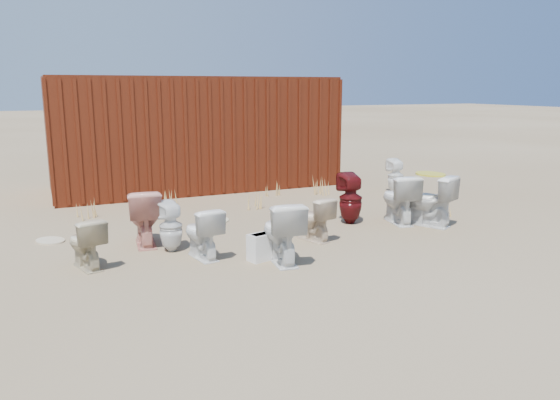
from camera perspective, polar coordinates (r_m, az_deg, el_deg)
name	(u,v)px	position (r m, az deg, el deg)	size (l,w,h in m)	color
ground	(298,246)	(7.67, 1.86, -4.86)	(100.00, 100.00, 0.00)	brown
shipping_container	(194,133)	(12.27, -8.96, 6.97)	(6.00, 2.40, 2.40)	#48170C
toilet_front_a	(202,233)	(7.14, -8.15, -3.42)	(0.38, 0.66, 0.68)	white
toilet_front_pink	(144,217)	(7.89, -14.02, -1.73)	(0.45, 0.79, 0.80)	#E19282
toilet_front_c	(281,232)	(6.88, 0.16, -3.34)	(0.45, 0.79, 0.80)	white
toilet_front_maroon	(350,199)	(8.93, 7.38, 0.16)	(0.37, 0.38, 0.83)	#510E0F
toilet_front_e	(399,199)	(9.09, 12.31, 0.12)	(0.45, 0.79, 0.81)	white
toilet_back_a	(171,226)	(7.51, -11.35, -2.72)	(0.31, 0.32, 0.69)	white
toilet_back_beige_left	(86,243)	(7.09, -19.65, -4.26)	(0.36, 0.63, 0.64)	#C0B18D
toilet_back_beige_right	(313,219)	(7.90, 3.47, -1.95)	(0.36, 0.63, 0.65)	beige
toilet_back_yellowlid	(429,200)	(9.02, 15.29, -0.04)	(0.46, 0.81, 0.83)	white
toilet_back_e	(395,176)	(11.68, 11.97, 2.47)	(0.32, 0.33, 0.72)	white
yellow_lid	(430,174)	(8.95, 15.44, 2.63)	(0.42, 0.52, 0.03)	gold
loose_tank	(266,246)	(7.08, -1.46, -4.81)	(0.50, 0.20, 0.35)	silver
loose_lid_near	(217,220)	(9.17, -6.57, -2.08)	(0.38, 0.49, 0.02)	beige
loose_lid_far	(50,241)	(8.57, -22.87, -3.94)	(0.36, 0.47, 0.02)	#C6B490
weed_clump_a	(86,209)	(9.81, -19.60, -0.87)	(0.36, 0.36, 0.33)	tan
weed_clump_b	(253,200)	(10.02, -2.89, -0.03)	(0.32, 0.32, 0.30)	tan
weed_clump_c	(322,186)	(11.35, 4.36, 1.47)	(0.36, 0.36, 0.34)	tan
weed_clump_d	(168,198)	(10.54, -11.60, 0.25)	(0.30, 0.30, 0.27)	tan
weed_clump_e	(271,189)	(11.18, -0.97, 1.21)	(0.34, 0.34, 0.29)	tan
weed_clump_f	(441,210)	(9.79, 16.49, -0.98)	(0.28, 0.28, 0.23)	tan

